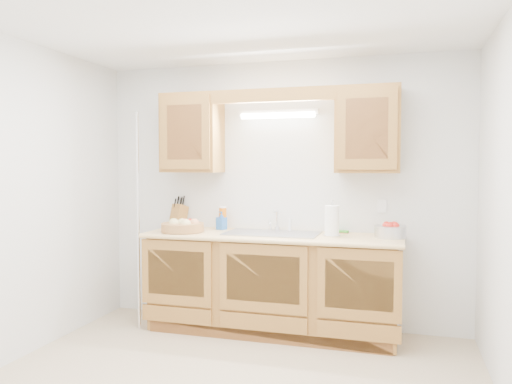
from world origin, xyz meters
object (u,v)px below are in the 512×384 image
(knife_block, at_px, (179,215))
(apple_bowl, at_px, (390,231))
(paper_towel, at_px, (332,221))
(fruit_basket, at_px, (183,226))

(knife_block, relative_size, apple_bowl, 0.95)
(knife_block, relative_size, paper_towel, 1.02)
(knife_block, distance_m, apple_bowl, 2.06)
(fruit_basket, relative_size, apple_bowl, 1.39)
(paper_towel, bearing_deg, apple_bowl, 5.50)
(knife_block, bearing_deg, fruit_basket, -40.51)
(paper_towel, relative_size, apple_bowl, 0.93)
(fruit_basket, xyz_separation_m, knife_block, (-0.20, 0.34, 0.06))
(knife_block, bearing_deg, paper_towel, 10.77)
(paper_towel, height_order, apple_bowl, paper_towel)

